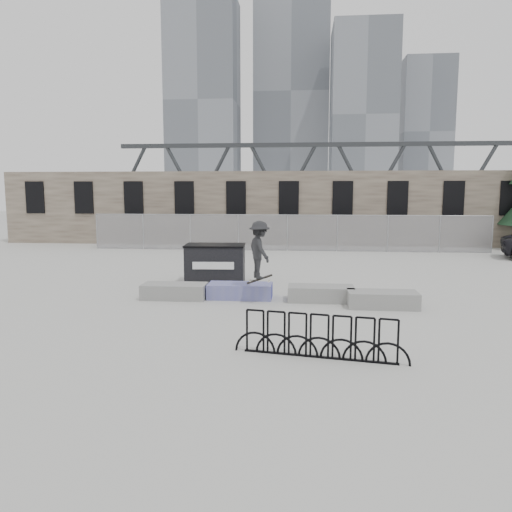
{
  "coord_description": "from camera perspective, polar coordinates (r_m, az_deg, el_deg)",
  "views": [
    {
      "loc": [
        0.87,
        -15.23,
        3.39
      ],
      "look_at": [
        -0.61,
        0.38,
        1.3
      ],
      "focal_mm": 35.0,
      "sensor_mm": 36.0,
      "label": 1
    }
  ],
  "objects": [
    {
      "name": "skyline_towers",
      "position": [
        110.44,
        4.54,
        16.64
      ],
      "size": [
        58.0,
        28.0,
        48.0
      ],
      "color": "slate",
      "rests_on": "ground"
    },
    {
      "name": "skateboarder",
      "position": [
        14.78,
        0.41,
        0.71
      ],
      "size": [
        1.06,
        1.27,
        1.88
      ],
      "rotation": [
        0.0,
        0.0,
        2.04
      ],
      "color": "black",
      "rests_on": "ground"
    },
    {
      "name": "planter_offset",
      "position": [
        14.96,
        14.26,
        -4.75
      ],
      "size": [
        2.0,
        0.9,
        0.46
      ],
      "color": "gray",
      "rests_on": "ground"
    },
    {
      "name": "planter_center_right",
      "position": [
        15.45,
        7.42,
        -4.19
      ],
      "size": [
        2.0,
        0.9,
        0.46
      ],
      "color": "gray",
      "rests_on": "ground"
    },
    {
      "name": "stone_wall",
      "position": [
        31.51,
        3.83,
        5.51
      ],
      "size": [
        36.0,
        2.58,
        4.5
      ],
      "color": "brown",
      "rests_on": "ground"
    },
    {
      "name": "bike_rack",
      "position": [
        10.28,
        7.26,
        -9.16
      ],
      "size": [
        3.54,
        0.7,
        0.9
      ],
      "rotation": [
        0.0,
        0.0,
        -0.18
      ],
      "color": "black",
      "rests_on": "ground"
    },
    {
      "name": "planter_far_left",
      "position": [
        15.87,
        -9.28,
        -3.91
      ],
      "size": [
        2.0,
        0.9,
        0.46
      ],
      "color": "gray",
      "rests_on": "ground"
    },
    {
      "name": "planter_center_left",
      "position": [
        15.72,
        -1.83,
        -3.93
      ],
      "size": [
        2.0,
        0.9,
        0.46
      ],
      "color": "#393DAD",
      "rests_on": "ground"
    },
    {
      "name": "dumpster",
      "position": [
        18.26,
        -4.67,
        -0.86
      ],
      "size": [
        2.22,
        1.44,
        1.42
      ],
      "rotation": [
        0.0,
        0.0,
        0.06
      ],
      "color": "black",
      "rests_on": "ground"
    },
    {
      "name": "chainlink_fence",
      "position": [
        27.85,
        3.59,
        2.73
      ],
      "size": [
        22.06,
        0.06,
        2.02
      ],
      "color": "gray",
      "rests_on": "ground"
    },
    {
      "name": "truss_bridge",
      "position": [
        70.83,
        12.93,
        8.01
      ],
      "size": [
        70.0,
        3.0,
        9.8
      ],
      "color": "#2D3033",
      "rests_on": "ground"
    },
    {
      "name": "ground",
      "position": [
        15.63,
        2.09,
        -4.94
      ],
      "size": [
        120.0,
        120.0,
        0.0
      ],
      "primitive_type": "plane",
      "color": "#A0A09C",
      "rests_on": "ground"
    }
  ]
}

